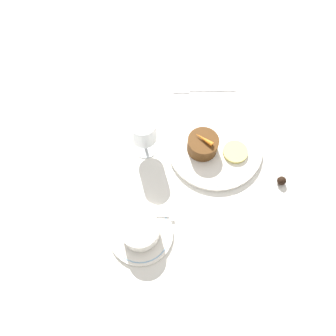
% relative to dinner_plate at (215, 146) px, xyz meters
% --- Properties ---
extents(ground_plane, '(3.00, 3.00, 0.00)m').
position_rel_dinner_plate_xyz_m(ground_plane, '(0.01, 0.03, -0.01)').
color(ground_plane, white).
extents(dinner_plate, '(0.26, 0.26, 0.01)m').
position_rel_dinner_plate_xyz_m(dinner_plate, '(0.00, 0.00, 0.00)').
color(dinner_plate, white).
rests_on(dinner_plate, ground_plane).
extents(saucer, '(0.16, 0.16, 0.01)m').
position_rel_dinner_plate_xyz_m(saucer, '(-0.24, 0.19, -0.00)').
color(saucer, white).
rests_on(saucer, ground_plane).
extents(coffee_cup, '(0.12, 0.09, 0.05)m').
position_rel_dinner_plate_xyz_m(coffee_cup, '(-0.24, 0.19, 0.03)').
color(coffee_cup, white).
rests_on(coffee_cup, saucer).
extents(spoon, '(0.02, 0.12, 0.00)m').
position_rel_dinner_plate_xyz_m(spoon, '(-0.19, 0.18, 0.00)').
color(spoon, silver).
rests_on(spoon, saucer).
extents(wine_glass, '(0.07, 0.07, 0.12)m').
position_rel_dinner_plate_xyz_m(wine_glass, '(-0.00, 0.19, 0.08)').
color(wine_glass, silver).
rests_on(wine_glass, ground_plane).
extents(fork, '(0.02, 0.19, 0.01)m').
position_rel_dinner_plate_xyz_m(fork, '(0.19, 0.04, -0.01)').
color(fork, silver).
rests_on(fork, ground_plane).
extents(dessert_cake, '(0.08, 0.08, 0.04)m').
position_rel_dinner_plate_xyz_m(dessert_cake, '(-0.01, 0.03, 0.03)').
color(dessert_cake, '#563314').
rests_on(dessert_cake, dinner_plate).
extents(carrot_garnish, '(0.04, 0.05, 0.01)m').
position_rel_dinner_plate_xyz_m(carrot_garnish, '(-0.01, 0.03, 0.06)').
color(carrot_garnish, orange).
rests_on(carrot_garnish, dessert_cake).
extents(pineapple_slice, '(0.07, 0.07, 0.01)m').
position_rel_dinner_plate_xyz_m(pineapple_slice, '(-0.02, -0.05, 0.01)').
color(pineapple_slice, '#EFE075').
rests_on(pineapple_slice, dinner_plate).
extents(chocolate_truffle, '(0.02, 0.02, 0.02)m').
position_rel_dinner_plate_xyz_m(chocolate_truffle, '(-0.10, -0.17, 0.00)').
color(chocolate_truffle, black).
rests_on(chocolate_truffle, ground_plane).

